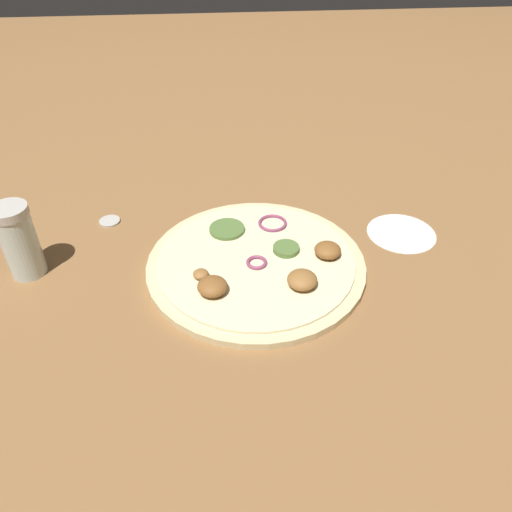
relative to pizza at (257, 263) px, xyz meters
name	(u,v)px	position (x,y,z in m)	size (l,w,h in m)	color
ground_plane	(256,268)	(0.00, 0.00, -0.01)	(3.00, 3.00, 0.00)	olive
pizza	(257,263)	(0.00, 0.00, 0.00)	(0.30, 0.30, 0.03)	beige
spice_jar	(19,241)	(0.02, 0.32, 0.05)	(0.05, 0.05, 0.11)	silver
loose_cap	(109,220)	(0.13, 0.22, 0.00)	(0.03, 0.03, 0.01)	beige
flour_patch	(401,233)	(0.06, -0.23, -0.01)	(0.10, 0.10, 0.00)	white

